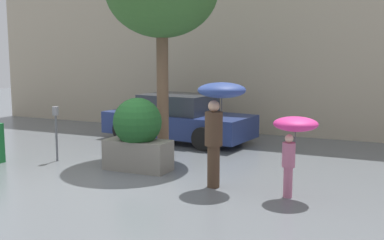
# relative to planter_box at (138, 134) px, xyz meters

# --- Properties ---
(ground_plane) EXTENTS (40.00, 40.00, 0.00)m
(ground_plane) POSITION_rel_planter_box_xyz_m (0.14, -0.96, -0.78)
(ground_plane) COLOR slate
(building_facade) EXTENTS (18.00, 0.30, 6.00)m
(building_facade) POSITION_rel_planter_box_xyz_m (0.14, 5.54, 2.22)
(building_facade) COLOR #B7A88E
(building_facade) RESTS_ON ground
(planter_box) EXTENTS (1.41, 1.03, 1.55)m
(planter_box) POSITION_rel_planter_box_xyz_m (0.00, 0.00, 0.00)
(planter_box) COLOR gray
(planter_box) RESTS_ON ground
(person_adult) EXTENTS (0.89, 0.89, 1.95)m
(person_adult) POSITION_rel_planter_box_xyz_m (2.03, -0.50, 0.70)
(person_adult) COLOR #473323
(person_adult) RESTS_ON ground
(person_child) EXTENTS (0.76, 0.76, 1.41)m
(person_child) POSITION_rel_planter_box_xyz_m (3.44, -0.59, 0.36)
(person_child) COLOR #B76684
(person_child) RESTS_ON ground
(parked_car_near) EXTENTS (4.39, 2.28, 1.31)m
(parked_car_near) POSITION_rel_planter_box_xyz_m (-0.71, 3.42, -0.19)
(parked_car_near) COLOR navy
(parked_car_near) RESTS_ON ground
(parking_meter) EXTENTS (0.14, 0.14, 1.26)m
(parking_meter) POSITION_rel_planter_box_xyz_m (-2.13, -0.04, 0.12)
(parking_meter) COLOR #595B60
(parking_meter) RESTS_ON ground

